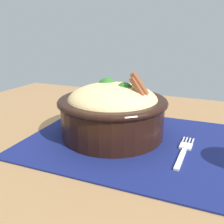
# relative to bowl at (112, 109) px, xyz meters

# --- Properties ---
(table) EXTENTS (1.19, 0.76, 0.72)m
(table) POSITION_rel_bowl_xyz_m (0.06, 0.00, -0.13)
(table) COLOR olive
(table) RESTS_ON ground_plane
(placemat) EXTENTS (0.43, 0.33, 0.00)m
(placemat) POSITION_rel_bowl_xyz_m (0.05, -0.01, -0.06)
(placemat) COLOR #11194C
(placemat) RESTS_ON table
(bowl) EXTENTS (0.22, 0.22, 0.13)m
(bowl) POSITION_rel_bowl_xyz_m (0.00, 0.00, 0.00)
(bowl) COLOR black
(bowl) RESTS_ON placemat
(fork) EXTENTS (0.02, 0.13, 0.00)m
(fork) POSITION_rel_bowl_xyz_m (0.15, -0.02, -0.05)
(fork) COLOR beige
(fork) RESTS_ON placemat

